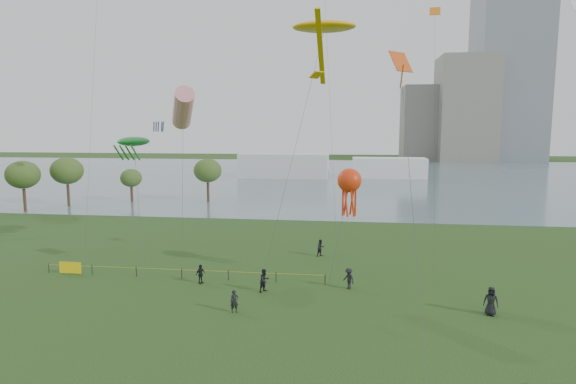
# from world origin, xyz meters

# --- Properties ---
(ground_plane) EXTENTS (400.00, 400.00, 0.00)m
(ground_plane) POSITION_xyz_m (0.00, 0.00, 0.00)
(ground_plane) COLOR #193611
(lake) EXTENTS (400.00, 120.00, 0.08)m
(lake) POSITION_xyz_m (0.00, 100.00, 0.02)
(lake) COLOR slate
(lake) RESTS_ON ground_plane
(building_mid) EXTENTS (20.00, 20.00, 38.00)m
(building_mid) POSITION_xyz_m (46.00, 162.00, 19.00)
(building_mid) COLOR slate
(building_mid) RESTS_ON ground_plane
(building_low) EXTENTS (16.00, 18.00, 28.00)m
(building_low) POSITION_xyz_m (32.00, 168.00, 14.00)
(building_low) COLOR slate
(building_low) RESTS_ON ground_plane
(pavilion_left) EXTENTS (22.00, 8.00, 6.00)m
(pavilion_left) POSITION_xyz_m (-12.00, 95.00, 3.00)
(pavilion_left) COLOR silver
(pavilion_left) RESTS_ON ground_plane
(pavilion_right) EXTENTS (18.00, 7.00, 5.00)m
(pavilion_right) POSITION_xyz_m (14.00, 98.00, 2.50)
(pavilion_right) COLOR white
(pavilion_right) RESTS_ON ground_plane
(trees) EXTENTS (29.29, 17.39, 7.85)m
(trees) POSITION_xyz_m (-34.86, 48.14, 5.36)
(trees) COLOR #3D291B
(trees) RESTS_ON ground_plane
(fence) EXTENTS (24.07, 0.07, 1.05)m
(fence) POSITION_xyz_m (-15.60, 13.87, 0.55)
(fence) COLOR black
(fence) RESTS_ON ground_plane
(spectator_a) EXTENTS (1.06, 1.10, 1.79)m
(spectator_a) POSITION_xyz_m (-2.02, 11.54, 0.90)
(spectator_a) COLOR black
(spectator_a) RESTS_ON ground_plane
(spectator_b) EXTENTS (1.19, 1.19, 1.66)m
(spectator_b) POSITION_xyz_m (4.40, 13.03, 0.83)
(spectator_b) COLOR black
(spectator_b) RESTS_ON ground_plane
(spectator_c) EXTENTS (0.81, 0.98, 1.57)m
(spectator_c) POSITION_xyz_m (-7.52, 12.82, 0.78)
(spectator_c) COLOR black
(spectator_c) RESTS_ON ground_plane
(spectator_d) EXTENTS (1.10, 0.88, 1.95)m
(spectator_d) POSITION_xyz_m (13.92, 8.90, 0.98)
(spectator_d) COLOR black
(spectator_d) RESTS_ON ground_plane
(spectator_f) EXTENTS (0.67, 0.57, 1.57)m
(spectator_f) POSITION_xyz_m (-3.32, 7.13, 0.79)
(spectator_f) COLOR black
(spectator_f) RESTS_ON ground_plane
(spectator_g) EXTENTS (1.02, 1.01, 1.66)m
(spectator_g) POSITION_xyz_m (1.64, 22.40, 0.83)
(spectator_g) COLOR black
(spectator_g) RESTS_ON ground_plane
(kite_stingray) EXTENTS (7.29, 10.04, 20.74)m
(kite_stingray) POSITION_xyz_m (2.15, 15.16, 20.27)
(kite_stingray) COLOR #3F3F42
(kite_windsock) EXTENTS (4.18, 4.99, 16.07)m
(kite_windsock) POSITION_xyz_m (-10.26, 17.50, 14.21)
(kite_windsock) COLOR #3F3F42
(kite_creature) EXTENTS (5.29, 10.10, 11.67)m
(kite_creature) POSITION_xyz_m (-16.23, 20.31, 11.20)
(kite_creature) COLOR #3F3F42
(kite_octopus) EXTENTS (2.51, 2.44, 9.32)m
(kite_octopus) POSITION_xyz_m (4.33, 15.04, 8.24)
(kite_octopus) COLOR #3F3F42
(kite_delta) EXTENTS (1.62, 14.08, 17.34)m
(kite_delta) POSITION_xyz_m (7.43, 7.40, 15.83)
(kite_delta) COLOR #3F3F42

